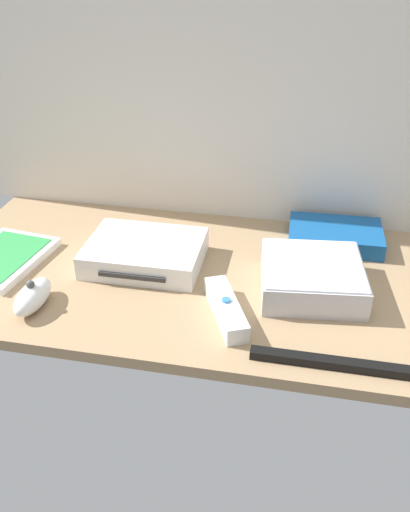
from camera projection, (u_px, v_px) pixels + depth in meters
The scene contains 9 objects.
ground_plane at pixel (205, 280), 99.11cm from camera, with size 100.00×48.00×2.00cm, color #9E7F5B.
back_wall at pixel (231, 62), 102.70cm from camera, with size 110.00×1.20×64.00cm, color silver.
game_console at pixel (145, 253), 100.97cm from camera, with size 21.16×16.66×4.40cm.
mini_computer at pixel (312, 277), 93.28cm from camera, with size 18.82×18.82×5.30cm.
game_case at pixel (3, 259), 101.92cm from camera, with size 15.82×20.52×1.56cm.
network_router at pixel (335, 236), 107.63cm from camera, with size 18.32×12.75×3.40cm.
remote_wand at pixel (226, 309), 87.38cm from camera, with size 9.40×14.96×3.40cm.
remote_nunchuk at pixel (33, 296), 89.39cm from camera, with size 4.55×10.06×5.10cm.
sensor_bar at pixel (334, 363), 77.65cm from camera, with size 24.00×1.80×1.40cm, color black.
Camera 1 is at (16.21, -81.02, 53.90)cm, focal length 38.36 mm.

